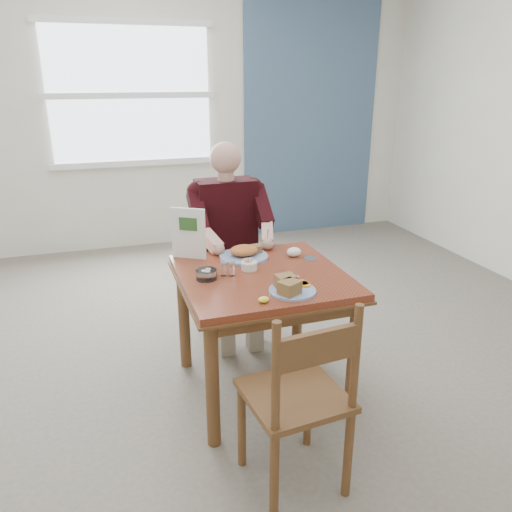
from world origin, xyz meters
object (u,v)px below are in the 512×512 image
object	(u,v)px
chair_far	(226,269)
near_plate	(290,287)
chair_near	(299,398)
diner	(229,228)
table	(262,291)
far_plate	(245,253)

from	to	relation	value
chair_far	near_plate	xyz separation A→B (m)	(0.05, -1.09, 0.30)
chair_far	chair_near	xyz separation A→B (m)	(-0.09, -1.58, 0.00)
chair_far	diner	size ratio (longest dim) A/B	0.69
table	chair_far	size ratio (longest dim) A/B	0.97
table	chair_far	distance (m)	0.81
chair_near	diner	world-z (taller)	diner
diner	near_plate	xyz separation A→B (m)	(0.05, -1.00, -0.03)
table	near_plate	distance (m)	0.33
chair_near	near_plate	size ratio (longest dim) A/B	3.06
chair_near	chair_far	bearing A→B (deg)	86.58
diner	table	bearing A→B (deg)	-90.00
chair_far	far_plate	size ratio (longest dim) A/B	2.84
table	chair_near	distance (m)	0.80
chair_near	near_plate	world-z (taller)	chair_near
chair_far	far_plate	xyz separation A→B (m)	(-0.02, -0.52, 0.30)
table	diner	distance (m)	0.73
chair_near	far_plate	xyz separation A→B (m)	(0.08, 1.06, 0.30)
chair_near	near_plate	bearing A→B (deg)	73.45
chair_far	near_plate	bearing A→B (deg)	-87.23
table	chair_far	world-z (taller)	chair_far
chair_near	diner	distance (m)	1.53
table	chair_near	bearing A→B (deg)	-96.88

